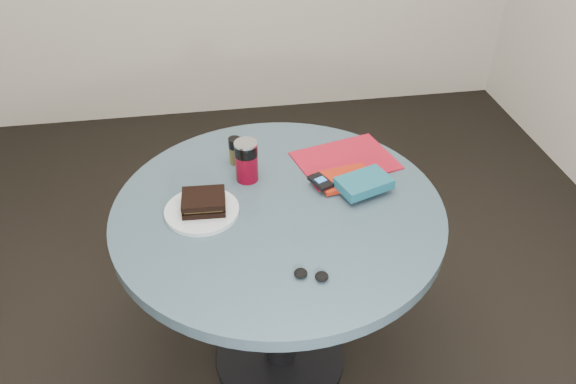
{
  "coord_description": "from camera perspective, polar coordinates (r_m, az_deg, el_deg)",
  "views": [
    {
      "loc": [
        -0.18,
        -1.31,
        1.8
      ],
      "look_at": [
        0.03,
        0.0,
        0.8
      ],
      "focal_mm": 35.0,
      "sensor_mm": 36.0,
      "label": 1
    }
  ],
  "objects": [
    {
      "name": "table",
      "position": [
        1.79,
        -0.95,
        -5.53
      ],
      "size": [
        1.0,
        1.0,
        0.75
      ],
      "color": "black",
      "rests_on": "ground"
    },
    {
      "name": "magazine",
      "position": [
        1.89,
        5.84,
        3.2
      ],
      "size": [
        0.36,
        0.31,
        0.01
      ],
      "primitive_type": "cube",
      "rotation": [
        0.0,
        0.0,
        0.25
      ],
      "color": "maroon",
      "rests_on": "table"
    },
    {
      "name": "pepper_grinder",
      "position": [
        1.86,
        -5.39,
        4.21
      ],
      "size": [
        0.05,
        0.05,
        0.09
      ],
      "color": "#4C4620",
      "rests_on": "table"
    },
    {
      "name": "soda_can",
      "position": [
        1.76,
        -4.23,
        3.15
      ],
      "size": [
        0.1,
        0.1,
        0.14
      ],
      "color": "maroon",
      "rests_on": "table"
    },
    {
      "name": "red_book",
      "position": [
        1.79,
        5.8,
        1.33
      ],
      "size": [
        0.19,
        0.14,
        0.01
      ],
      "primitive_type": "cube",
      "rotation": [
        0.0,
        0.0,
        0.18
      ],
      "color": "#A5200D",
      "rests_on": "magazine"
    },
    {
      "name": "novel",
      "position": [
        1.74,
        7.72,
        0.9
      ],
      "size": [
        0.19,
        0.15,
        0.03
      ],
      "primitive_type": "cube",
      "rotation": [
        0.0,
        0.0,
        0.34
      ],
      "color": "#165369",
      "rests_on": "red_book"
    },
    {
      "name": "mp3_player",
      "position": [
        1.74,
        3.33,
        1.06
      ],
      "size": [
        0.07,
        0.09,
        0.01
      ],
      "color": "black",
      "rests_on": "red_book"
    },
    {
      "name": "plate",
      "position": [
        1.68,
        -8.73,
        -1.91
      ],
      "size": [
        0.25,
        0.25,
        0.01
      ],
      "primitive_type": "cylinder",
      "rotation": [
        0.0,
        0.0,
        -0.14
      ],
      "color": "silver",
      "rests_on": "table"
    },
    {
      "name": "ground",
      "position": [
        2.23,
        -0.79,
        -16.68
      ],
      "size": [
        4.0,
        4.0,
        0.0
      ],
      "primitive_type": "plane",
      "color": "black",
      "rests_on": "ground"
    },
    {
      "name": "headphones",
      "position": [
        1.46,
        2.37,
        -8.42
      ],
      "size": [
        0.1,
        0.07,
        0.02
      ],
      "color": "black",
      "rests_on": "table"
    },
    {
      "name": "sandwich",
      "position": [
        1.66,
        -8.56,
        -1.01
      ],
      "size": [
        0.13,
        0.11,
        0.04
      ],
      "color": "black",
      "rests_on": "plate"
    }
  ]
}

